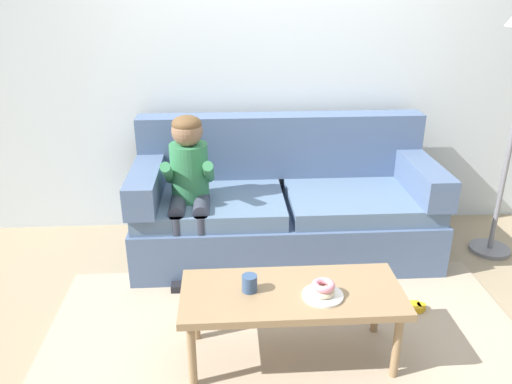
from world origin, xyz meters
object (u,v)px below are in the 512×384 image
at_px(couch, 284,207).
at_px(mug, 250,283).
at_px(donut, 323,291).
at_px(person_child, 189,180).
at_px(toy_controller, 408,308).
at_px(coffee_table, 292,298).

relative_size(couch, mug, 24.11).
xyz_separation_m(couch, donut, (0.05, -1.28, 0.11)).
height_order(person_child, toy_controller, person_child).
xyz_separation_m(donut, mug, (-0.37, 0.08, 0.01)).
distance_m(person_child, donut, 1.31).
relative_size(donut, mug, 1.33).
bearing_deg(coffee_table, donut, -22.06).
distance_m(person_child, mug, 1.07).
relative_size(mug, toy_controller, 0.40).
height_order(couch, coffee_table, couch).
bearing_deg(couch, toy_controller, -50.91).
height_order(coffee_table, mug, mug).
relative_size(person_child, donut, 9.18).
bearing_deg(mug, toy_controller, 19.43).
distance_m(coffee_table, person_child, 1.20).
bearing_deg(person_child, toy_controller, -25.02).
bearing_deg(toy_controller, donut, -139.85).
bearing_deg(donut, coffee_table, 157.94).
xyz_separation_m(couch, coffee_table, (-0.10, -1.22, 0.04)).
bearing_deg(mug, donut, -11.65).
xyz_separation_m(coffee_table, person_child, (-0.58, 1.01, 0.28)).
height_order(couch, mug, couch).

